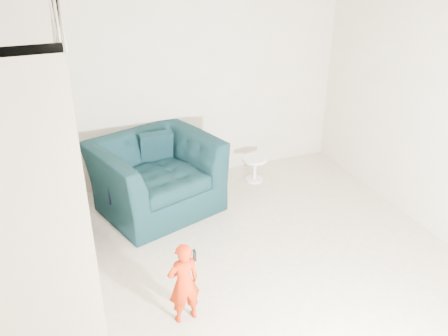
# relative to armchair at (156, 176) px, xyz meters

# --- Properties ---
(floor) EXTENTS (5.50, 5.50, 0.00)m
(floor) POSITION_rel_armchair_xyz_m (0.49, -2.01, -0.48)
(floor) COLOR tan
(floor) RESTS_ON ground
(ceiling) EXTENTS (5.50, 5.50, 0.00)m
(ceiling) POSITION_rel_armchair_xyz_m (0.49, -2.01, 2.22)
(ceiling) COLOR silver
(ceiling) RESTS_ON back_wall
(back_wall) EXTENTS (5.00, 0.00, 5.00)m
(back_wall) POSITION_rel_armchair_xyz_m (0.49, 0.74, 0.87)
(back_wall) COLOR #B0A58F
(back_wall) RESTS_ON floor
(armchair) EXTENTS (1.79, 1.67, 0.96)m
(armchair) POSITION_rel_armchair_xyz_m (0.00, 0.00, 0.00)
(armchair) COLOR black
(armchair) RESTS_ON floor
(toddler) EXTENTS (0.33, 0.24, 0.86)m
(toddler) POSITION_rel_armchair_xyz_m (-0.26, -2.08, -0.05)
(toddler) COLOR #922704
(toddler) RESTS_ON floor
(side_table) EXTENTS (0.37, 0.37, 0.37)m
(side_table) POSITION_rel_armchair_xyz_m (1.52, 0.23, -0.23)
(side_table) COLOR silver
(side_table) RESTS_ON floor
(staircase) EXTENTS (1.02, 3.03, 3.62)m
(staircase) POSITION_rel_armchair_xyz_m (-1.51, -1.45, 0.47)
(staircase) COLOR #ADA089
(staircase) RESTS_ON floor
(cushion) EXTENTS (0.44, 0.21, 0.44)m
(cushion) POSITION_rel_armchair_xyz_m (0.11, 0.35, 0.25)
(cushion) COLOR black
(cushion) RESTS_ON armchair
(throw) EXTENTS (0.05, 0.47, 0.52)m
(throw) POSITION_rel_armchair_xyz_m (-0.63, -0.06, 0.12)
(throw) COLOR black
(throw) RESTS_ON armchair
(phone) EXTENTS (0.02, 0.05, 0.10)m
(phone) POSITION_rel_armchair_xyz_m (-0.16, -2.13, 0.27)
(phone) COLOR black
(phone) RESTS_ON toddler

